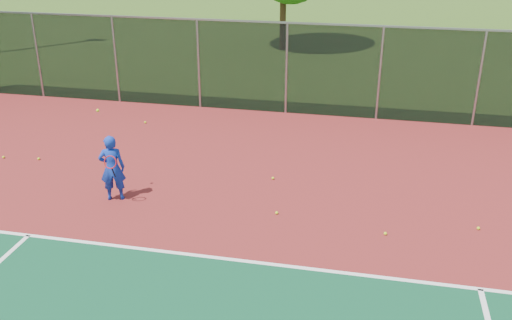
{
  "coord_description": "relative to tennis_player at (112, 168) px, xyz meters",
  "views": [
    {
      "loc": [
        -0.21,
        -6.1,
        6.26
      ],
      "look_at": [
        -2.55,
        5.0,
        1.3
      ],
      "focal_mm": 40.0,
      "sensor_mm": 36.0,
      "label": 1
    }
  ],
  "objects": [
    {
      "name": "tennis_player",
      "position": [
        0.0,
        0.0,
        0.0
      ],
      "size": [
        0.67,
        0.69,
        2.18
      ],
      "color": "#1131A4",
      "rests_on": "court_apron"
    },
    {
      "name": "practice_ball_7",
      "position": [
        -1.3,
        5.07,
        -0.77
      ],
      "size": [
        0.07,
        0.07,
        0.07
      ],
      "primitive_type": "sphere",
      "color": "#C3DE19",
      "rests_on": "court_apron"
    },
    {
      "name": "practice_ball_2",
      "position": [
        -4.05,
        1.61,
        -0.77
      ],
      "size": [
        0.07,
        0.07,
        0.07
      ],
      "primitive_type": "sphere",
      "color": "#C3DE19",
      "rests_on": "court_apron"
    },
    {
      "name": "court_apron",
      "position": [
        5.93,
        -2.94,
        -0.81
      ],
      "size": [
        30.0,
        20.0,
        0.02
      ],
      "primitive_type": "cube",
      "color": "maroon",
      "rests_on": "ground"
    },
    {
      "name": "practice_ball_5",
      "position": [
        3.86,
        0.04,
        -0.77
      ],
      "size": [
        0.07,
        0.07,
        0.07
      ],
      "primitive_type": "sphere",
      "color": "#C3DE19",
      "rests_on": "court_apron"
    },
    {
      "name": "practice_ball_3",
      "position": [
        3.46,
        1.81,
        -0.77
      ],
      "size": [
        0.07,
        0.07,
        0.07
      ],
      "primitive_type": "sphere",
      "color": "#C3DE19",
      "rests_on": "court_apron"
    },
    {
      "name": "practice_ball_8",
      "position": [
        6.25,
        -0.37,
        -0.77
      ],
      "size": [
        0.07,
        0.07,
        0.07
      ],
      "primitive_type": "sphere",
      "color": "#C3DE19",
      "rests_on": "court_apron"
    },
    {
      "name": "fence_back",
      "position": [
        5.93,
        7.06,
        0.74
      ],
      "size": [
        30.0,
        0.06,
        3.03
      ],
      "color": "black",
      "rests_on": "court_apron"
    },
    {
      "name": "practice_ball_6",
      "position": [
        -3.04,
        1.71,
        -0.77
      ],
      "size": [
        0.07,
        0.07,
        0.07
      ],
      "primitive_type": "sphere",
      "color": "#C3DE19",
      "rests_on": "court_apron"
    },
    {
      "name": "practice_ball_4",
      "position": [
        8.2,
        0.27,
        -0.77
      ],
      "size": [
        0.07,
        0.07,
        0.07
      ],
      "primitive_type": "sphere",
      "color": "#C3DE19",
      "rests_on": "court_apron"
    }
  ]
}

